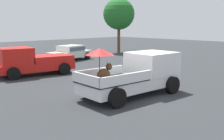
# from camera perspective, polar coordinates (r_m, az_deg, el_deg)

# --- Properties ---
(ground_plane) EXTENTS (80.00, 80.00, 0.00)m
(ground_plane) POSITION_cam_1_polar(r_m,az_deg,el_deg) (12.76, 3.99, -5.25)
(ground_plane) COLOR #2D3033
(pickup_truck_main) EXTENTS (5.15, 2.48, 2.26)m
(pickup_truck_main) POSITION_cam_1_polar(r_m,az_deg,el_deg) (12.84, 5.32, -0.75)
(pickup_truck_main) COLOR black
(pickup_truck_main) RESTS_ON ground
(pickup_truck_red) EXTENTS (5.05, 2.84, 1.80)m
(pickup_truck_red) POSITION_cam_1_polar(r_m,az_deg,el_deg) (18.23, -16.27, 1.69)
(pickup_truck_red) COLOR black
(pickup_truck_red) RESTS_ON ground
(parked_sedan_far) EXTENTS (4.58, 2.68, 1.33)m
(parked_sedan_far) POSITION_cam_1_polar(r_m,az_deg,el_deg) (24.92, -8.60, 3.70)
(parked_sedan_far) COLOR black
(parked_sedan_far) RESTS_ON ground
(tree_by_lot) EXTENTS (3.48, 3.48, 6.04)m
(tree_by_lot) POSITION_cam_1_polar(r_m,az_deg,el_deg) (31.16, 1.42, 11.48)
(tree_by_lot) COLOR brown
(tree_by_lot) RESTS_ON ground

